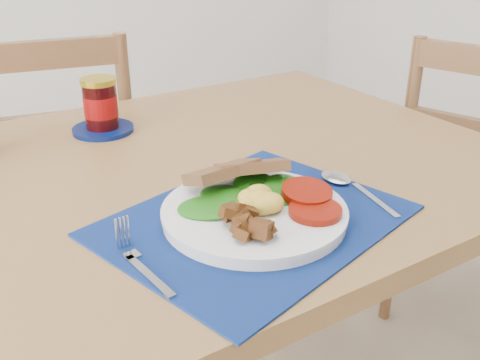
{
  "coord_description": "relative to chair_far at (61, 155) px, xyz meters",
  "views": [
    {
      "loc": [
        -0.34,
        -0.65,
        1.17
      ],
      "look_at": [
        0.08,
        0.0,
        0.8
      ],
      "focal_mm": 42.0,
      "sensor_mm": 36.0,
      "label": 1
    }
  ],
  "objects": [
    {
      "name": "chair_end",
      "position": [
        0.95,
        -0.66,
        -0.01
      ],
      "size": [
        0.49,
        0.5,
        1.09
      ],
      "rotation": [
        0.0,
        0.0,
        1.89
      ],
      "color": "#50311D",
      "rests_on": "ground"
    },
    {
      "name": "breakfast_plate",
      "position": [
        0.05,
        -0.88,
        0.21
      ],
      "size": [
        0.28,
        0.28,
        0.07
      ],
      "rotation": [
        0.0,
        0.0,
        -0.09
      ],
      "color": "silver",
      "rests_on": "placemat"
    },
    {
      "name": "fork",
      "position": [
        -0.14,
        -0.89,
        0.2
      ],
      "size": [
        0.03,
        0.16,
        0.0
      ],
      "rotation": [
        0.0,
        0.0,
        0.1
      ],
      "color": "#B2B5BA",
      "rests_on": "placemat"
    },
    {
      "name": "placemat",
      "position": [
        0.06,
        -0.88,
        0.19
      ],
      "size": [
        0.51,
        0.44,
        0.0
      ],
      "primitive_type": "cube",
      "rotation": [
        0.0,
        0.0,
        0.25
      ],
      "color": "#040E31",
      "rests_on": "table"
    },
    {
      "name": "table",
      "position": [
        -0.02,
        -0.64,
        0.11
      ],
      "size": [
        1.4,
        0.9,
        0.75
      ],
      "color": "brown",
      "rests_on": "ground"
    },
    {
      "name": "spoon",
      "position": [
        0.26,
        -0.87,
        0.2
      ],
      "size": [
        0.04,
        0.19,
        0.01
      ],
      "rotation": [
        0.0,
        0.0,
        -0.21
      ],
      "color": "#B2B5BA",
      "rests_on": "placemat"
    },
    {
      "name": "jam_on_saucer",
      "position": [
        0.0,
        -0.38,
        0.24
      ],
      "size": [
        0.13,
        0.13,
        0.12
      ],
      "color": "#04144F",
      "rests_on": "table"
    },
    {
      "name": "chair_far",
      "position": [
        0.0,
        0.0,
        0.0
      ],
      "size": [
        0.48,
        0.46,
        1.1
      ],
      "rotation": [
        0.0,
        0.0,
        2.94
      ],
      "color": "#50311D",
      "rests_on": "ground"
    }
  ]
}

